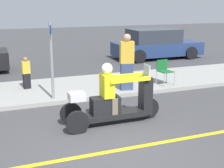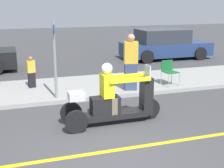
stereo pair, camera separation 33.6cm
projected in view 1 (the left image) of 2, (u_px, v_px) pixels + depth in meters
name	position (u px, v px, depth m)	size (l,w,h in m)	color
ground_plane	(116.00, 151.00, 6.16)	(60.00, 60.00, 0.00)	#424244
lane_stripe	(136.00, 147.00, 6.30)	(24.00, 0.12, 0.01)	gold
sidewalk_strip	(65.00, 89.00, 10.29)	(28.00, 2.80, 0.12)	#9E9E99
motorcycle_trike	(113.00, 102.00, 7.41)	(2.45, 0.70, 1.49)	black
spectator_by_tree	(26.00, 73.00, 9.98)	(0.27, 0.19, 1.03)	black
spectator_end_of_line	(127.00, 63.00, 9.77)	(0.46, 0.33, 1.77)	#38476B
folding_chair_set_back	(164.00, 69.00, 10.55)	(0.52, 0.52, 0.82)	#A5A8AD
parked_car_lot_center	(156.00, 44.00, 16.01)	(4.48, 2.06, 1.50)	navy
street_sign	(51.00, 58.00, 8.73)	(0.08, 0.36, 2.20)	gray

